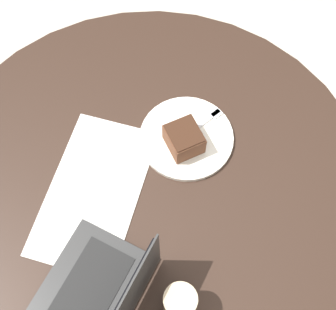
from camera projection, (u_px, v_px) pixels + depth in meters
name	position (u px, v px, depth m)	size (l,w,h in m)	color
ground_plane	(156.00, 256.00, 1.81)	(12.00, 12.00, 0.00)	#B7AD9E
dining_table	(150.00, 203.00, 1.27)	(1.13, 1.13, 0.73)	black
paper_document	(94.00, 191.00, 1.15)	(0.44, 0.31, 0.00)	white
plate	(186.00, 138.00, 1.21)	(0.24, 0.24, 0.01)	silver
cake_slice	(184.00, 139.00, 1.17)	(0.11, 0.11, 0.06)	brown
fork	(201.00, 124.00, 1.22)	(0.13, 0.14, 0.00)	silver
coffee_glass	(180.00, 303.00, 0.98)	(0.07, 0.07, 0.11)	#C6AD89
laptop	(96.00, 300.00, 1.00)	(0.35, 0.31, 0.22)	#2D2D2D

